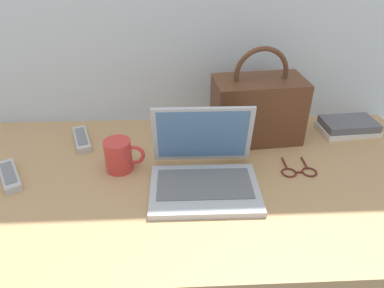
% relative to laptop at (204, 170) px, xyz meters
% --- Properties ---
extents(desk, '(1.60, 0.76, 0.03)m').
position_rel_laptop_xyz_m(desk, '(-0.07, 0.03, -0.06)').
color(desk, tan).
rests_on(desk, ground).
extents(laptop, '(0.31, 0.27, 0.22)m').
position_rel_laptop_xyz_m(laptop, '(0.00, 0.00, 0.00)').
color(laptop, '#B2B5BA').
rests_on(laptop, desk).
extents(coffee_mug, '(0.12, 0.08, 0.10)m').
position_rel_laptop_xyz_m(coffee_mug, '(-0.25, 0.08, 0.00)').
color(coffee_mug, red).
rests_on(coffee_mug, desk).
extents(remote_control_near, '(0.12, 0.16, 0.02)m').
position_rel_laptop_xyz_m(remote_control_near, '(-0.58, 0.05, -0.03)').
color(remote_control_near, '#B7B7B7').
rests_on(remote_control_near, desk).
extents(remote_control_far, '(0.10, 0.17, 0.02)m').
position_rel_laptop_xyz_m(remote_control_far, '(-0.41, 0.25, -0.03)').
color(remote_control_far, '#B7B7B7').
rests_on(remote_control_far, desk).
extents(eyeglasses, '(0.11, 0.11, 0.01)m').
position_rel_laptop_xyz_m(eyeglasses, '(0.30, 0.04, -0.04)').
color(eyeglasses, '#591E19').
rests_on(eyeglasses, desk).
extents(handbag, '(0.31, 0.19, 0.33)m').
position_rel_laptop_xyz_m(handbag, '(0.20, 0.25, 0.07)').
color(handbag, '#59331E').
rests_on(handbag, desk).
extents(book_stack, '(0.21, 0.14, 0.05)m').
position_rel_laptop_xyz_m(book_stack, '(0.55, 0.28, -0.02)').
color(book_stack, silver).
rests_on(book_stack, desk).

